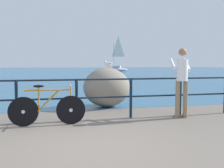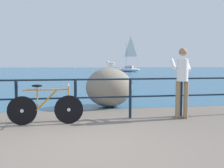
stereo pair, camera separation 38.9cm
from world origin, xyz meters
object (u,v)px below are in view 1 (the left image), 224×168
bicycle (48,108)px  sailboat (115,68)px  seagull (108,64)px  breakwater_boulder_main (107,87)px  person_at_railing (182,79)px

bicycle → sailboat: bearing=75.5°
seagull → sailboat: size_ratio=0.06×
bicycle → seagull: bearing=51.1°
breakwater_boulder_main → seagull: bearing=30.0°
breakwater_boulder_main → sailboat: bearing=75.6°
bicycle → breakwater_boulder_main: breakwater_boulder_main is taller
seagull → person_at_railing: bearing=117.6°
breakwater_boulder_main → sailboat: size_ratio=0.24×
bicycle → person_at_railing: 3.39m
person_at_railing → sailboat: sailboat is taller
breakwater_boulder_main → seagull: (0.07, 0.04, 0.77)m
sailboat → seagull: bearing=102.9°
sailboat → bicycle: bearing=101.0°
bicycle → sailboat: size_ratio=0.28×
bicycle → sailboat: sailboat is taller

